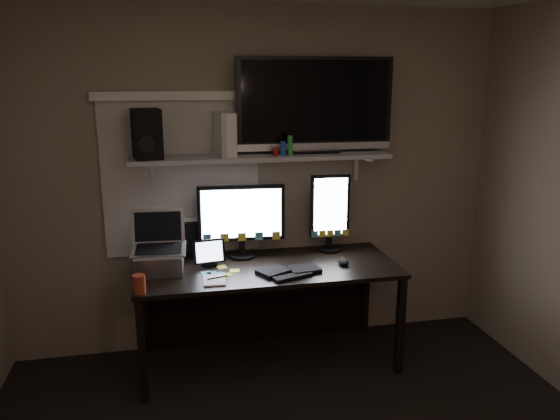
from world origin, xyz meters
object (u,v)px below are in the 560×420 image
object	(u,v)px
desk	(265,283)
tablet	(209,253)
tv	(315,105)
speaker	(147,134)
monitor_portrait	(330,213)
cup	(139,284)
keyboard	(289,270)
monitor_landscape	(241,221)
laptop	(159,244)
game_console	(225,134)
mouse	(343,262)

from	to	relation	value
desk	tablet	bearing A→B (deg)	-174.47
tv	speaker	size ratio (longest dim) A/B	3.40
monitor_portrait	cup	xyz separation A→B (m)	(-1.37, -0.55, -0.24)
keyboard	tablet	distance (m)	0.57
monitor_landscape	laptop	bearing A→B (deg)	-156.50
cup	game_console	world-z (taller)	game_console
desk	speaker	bearing A→B (deg)	176.33
tablet	tv	xyz separation A→B (m)	(0.78, 0.15, 0.99)
tablet	tv	size ratio (longest dim) A/B	0.20
game_console	tv	bearing A→B (deg)	-13.83
desk	monitor_landscape	world-z (taller)	monitor_landscape
cup	speaker	size ratio (longest dim) A/B	0.35
cup	tv	size ratio (longest dim) A/B	0.10
mouse	tv	bearing A→B (deg)	114.69
monitor_landscape	desk	bearing A→B (deg)	-32.78
monitor_landscape	laptop	size ratio (longest dim) A/B	1.56
monitor_portrait	speaker	distance (m)	1.43
laptop	cup	size ratio (longest dim) A/B	3.49
tablet	monitor_landscape	bearing A→B (deg)	22.78
desk	cup	bearing A→B (deg)	-153.12
laptop	tv	size ratio (longest dim) A/B	0.36
laptop	keyboard	bearing A→B (deg)	-7.33
tablet	laptop	size ratio (longest dim) A/B	0.55
laptop	cup	distance (m)	0.38
desk	tablet	distance (m)	0.48
desk	monitor_portrait	distance (m)	0.71
monitor_portrait	desk	bearing A→B (deg)	-165.25
desk	cup	distance (m)	0.98
mouse	laptop	world-z (taller)	laptop
tablet	tv	distance (m)	1.27
monitor_portrait	keyboard	distance (m)	0.63
mouse	laptop	distance (m)	1.27
monitor_landscape	monitor_portrait	distance (m)	0.66
laptop	game_console	world-z (taller)	game_console
desk	speaker	world-z (taller)	speaker
monitor_landscape	game_console	xyz separation A→B (m)	(-0.11, -0.02, 0.62)
mouse	cup	bearing A→B (deg)	-168.72
monitor_portrait	cup	bearing A→B (deg)	-156.02
keyboard	cup	distance (m)	0.98
desk	monitor_portrait	world-z (taller)	monitor_portrait
game_console	monitor_portrait	bearing A→B (deg)	-14.35
mouse	game_console	world-z (taller)	game_console
mouse	laptop	size ratio (longest dim) A/B	0.27
cup	monitor_portrait	bearing A→B (deg)	21.76
desk	game_console	world-z (taller)	game_console
game_console	speaker	bearing A→B (deg)	168.07
monitor_landscape	tablet	size ratio (longest dim) A/B	2.83
monitor_landscape	speaker	xyz separation A→B (m)	(-0.62, -0.06, 0.64)
monitor_landscape	keyboard	size ratio (longest dim) A/B	1.48
desk	cup	size ratio (longest dim) A/B	15.75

